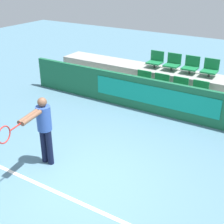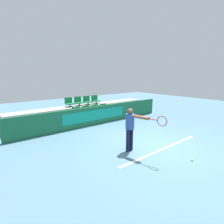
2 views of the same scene
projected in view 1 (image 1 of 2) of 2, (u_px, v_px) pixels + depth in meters
ground_plane at (81, 183)px, 6.16m from camera, size 30.00×30.00×0.00m
court_baseline at (66, 197)px, 5.80m from camera, size 4.27×0.08×0.01m
barrier_wall at (160, 98)px, 8.83m from camera, size 9.10×0.14×1.01m
bleacher_tier_front at (167, 101)px, 9.38m from camera, size 8.70×0.93×0.43m
bleacher_tier_middle at (178, 85)px, 10.00m from camera, size 8.70×0.93×0.85m
stadium_chair_0 at (142, 81)px, 9.70m from camera, size 0.46×0.43×0.52m
stadium_chair_1 at (160, 84)px, 9.42m from camera, size 0.46×0.43×0.52m
stadium_chair_2 at (179, 88)px, 9.14m from camera, size 0.46×0.43×0.52m
stadium_chair_3 at (199, 92)px, 8.85m from camera, size 0.46×0.43×0.52m
stadium_chair_4 at (156, 60)px, 10.24m from camera, size 0.46×0.43×0.52m
stadium_chair_5 at (173, 63)px, 9.95m from camera, size 0.46×0.43×0.52m
stadium_chair_6 at (191, 66)px, 9.67m from camera, size 0.46×0.43×0.52m
stadium_chair_7 at (210, 69)px, 9.39m from camera, size 0.46×0.43×0.52m
tennis_player at (42, 126)px, 6.36m from camera, size 0.39×1.47×1.53m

